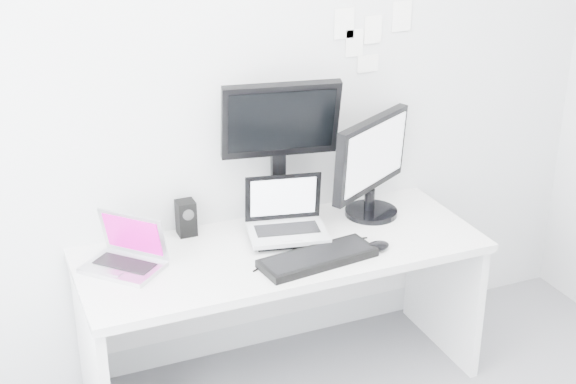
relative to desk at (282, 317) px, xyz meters
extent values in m
plane|color=silver|center=(0.00, 0.35, 0.99)|extent=(3.60, 0.00, 3.60)
cube|color=silver|center=(0.00, 0.00, 0.00)|extent=(1.80, 0.70, 0.73)
cube|color=#B1B0B5|center=(-0.70, 0.07, 0.48)|extent=(0.39, 0.39, 0.24)
cube|color=black|center=(-0.35, 0.29, 0.45)|extent=(0.10, 0.10, 0.16)
cube|color=silver|center=(0.05, 0.05, 0.51)|extent=(0.40, 0.34, 0.29)
cube|color=black|center=(0.08, 0.23, 0.72)|extent=(0.55, 0.28, 0.72)
cube|color=black|center=(0.52, 0.15, 0.62)|extent=(0.60, 0.50, 0.51)
cube|color=black|center=(0.09, -0.19, 0.38)|extent=(0.53, 0.25, 0.03)
ellipsoid|color=black|center=(0.37, -0.19, 0.38)|extent=(0.13, 0.09, 0.04)
cube|color=white|center=(0.45, 0.34, 1.26)|extent=(0.10, 0.00, 0.14)
cube|color=white|center=(0.60, 0.34, 1.22)|extent=(0.09, 0.00, 0.13)
cube|color=white|center=(0.75, 0.34, 1.26)|extent=(0.10, 0.00, 0.14)
cube|color=white|center=(0.58, 0.34, 1.05)|extent=(0.11, 0.00, 0.08)
cube|color=white|center=(0.51, 0.34, 1.16)|extent=(0.09, 0.00, 0.13)
camera|label=1|loc=(-1.21, -2.96, 2.02)|focal=50.55mm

